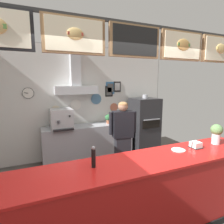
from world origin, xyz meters
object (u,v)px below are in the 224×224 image
espresso_machine (62,119)px  napkin_holder (196,145)px  pizza_oven (144,126)px  potted_thyme (108,118)px  pepper_grinder (93,157)px  basil_vase (216,133)px  condiment_plate (178,150)px  shop_worker (123,138)px  potted_sage (119,117)px

espresso_machine → napkin_holder: size_ratio=3.34×
pizza_oven → napkin_holder: 2.41m
potted_thyme → pepper_grinder: pepper_grinder is taller
espresso_machine → basil_vase: size_ratio=1.73×
condiment_plate → napkin_holder: (0.32, -0.02, 0.04)m
pepper_grinder → pizza_oven: bearing=46.5°
shop_worker → pepper_grinder: size_ratio=6.32×
pizza_oven → basil_vase: (-0.16, -2.31, 0.41)m
napkin_holder → pepper_grinder: bearing=-179.5°
potted_sage → napkin_holder: size_ratio=1.36×
potted_sage → shop_worker: bearing=-111.9°
pizza_oven → shop_worker: bearing=-139.1°
pizza_oven → pepper_grinder: pizza_oven is taller
potted_sage → potted_thyme: 0.32m
shop_worker → espresso_machine: (-1.05, 1.12, 0.28)m
espresso_machine → pepper_grinder: size_ratio=2.17×
basil_vase → espresso_machine: bearing=130.7°
condiment_plate → napkin_holder: 0.32m
shop_worker → napkin_holder: (0.59, -1.29, 0.19)m
shop_worker → potted_sage: size_ratio=7.15×
espresso_machine → potted_sage: 1.52m
espresso_machine → napkin_holder: (1.64, -2.42, -0.09)m
espresso_machine → pepper_grinder: espresso_machine is taller
potted_thyme → napkin_holder: (0.44, -2.44, -0.00)m
shop_worker → condiment_plate: bearing=111.8°
espresso_machine → potted_sage: bearing=0.9°
espresso_machine → potted_sage: size_ratio=2.46×
basil_vase → potted_sage: bearing=103.0°
pizza_oven → condiment_plate: 2.48m
basil_vase → pepper_grinder: bearing=-179.5°
pizza_oven → espresso_machine: (-2.23, 0.10, 0.37)m
pizza_oven → napkin_holder: size_ratio=9.98×
pizza_oven → potted_sage: 0.78m
espresso_machine → potted_thyme: espresso_machine is taller
shop_worker → potted_sage: bearing=-102.1°
napkin_holder → pizza_oven: bearing=75.7°
pizza_oven → espresso_machine: bearing=177.4°
potted_sage → potted_thyme: size_ratio=0.94×
espresso_machine → basil_vase: 3.18m
napkin_holder → basil_vase: 0.45m
espresso_machine → napkin_holder: espresso_machine is taller
potted_sage → pepper_grinder: 2.87m
napkin_holder → potted_sage: bearing=93.0°
espresso_machine → pepper_grinder: (0.03, -2.43, -0.00)m
espresso_machine → shop_worker: bearing=-46.8°
pepper_grinder → basil_vase: 2.05m
shop_worker → condiment_plate: 1.32m
potted_sage → potted_thyme: (-0.31, -0.00, 0.01)m
potted_sage → napkin_holder: 2.44m
espresso_machine → pepper_grinder: bearing=-89.4°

